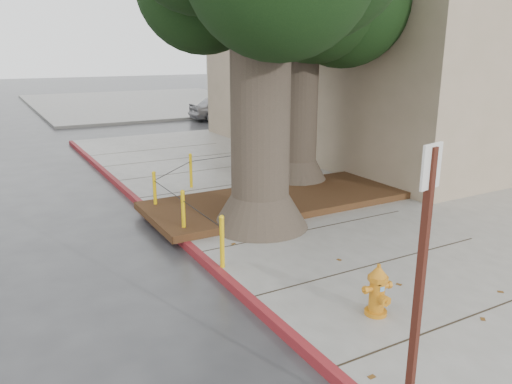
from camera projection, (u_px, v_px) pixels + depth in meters
ground at (353, 278)px, 8.52m from camera, size 140.00×140.00×0.00m
sidewalk_main at (467, 192)px, 13.42m from camera, size 16.00×26.00×0.15m
sidewalk_far at (150, 102)px, 36.49m from camera, size 16.00×20.00×0.15m
curb_red at (189, 247)px, 9.66m from camera, size 0.14×26.00×0.16m
planter_bed at (278, 200)px, 12.16m from camera, size 6.40×2.60×0.16m
building_corner at (420, 16)px, 18.98m from camera, size 12.00×13.00×10.00m
building_side_white at (296, 39)px, 36.62m from camera, size 10.00×10.00×9.00m
building_side_grey at (315, 23)px, 44.06m from camera, size 12.00×14.00×12.00m
bollard_ring at (203, 188)px, 11.61m from camera, size 3.79×5.39×0.95m
fire_hydrant at (377, 290)px, 6.96m from camera, size 0.40×0.37×0.76m
signpost at (420, 278)px, 4.51m from camera, size 0.28×0.08×2.85m
car_silver at (224, 108)px, 27.64m from camera, size 3.96×1.75×1.33m
car_red at (248, 107)px, 28.81m from camera, size 3.56×1.65×1.13m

